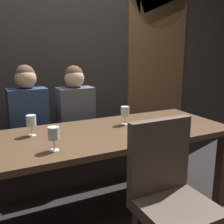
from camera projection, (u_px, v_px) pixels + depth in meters
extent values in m
plane|color=black|center=(101.00, 213.00, 2.35)|extent=(9.00, 9.00, 0.00)
cube|color=#383330|center=(57.00, 40.00, 3.07)|extent=(6.00, 0.12, 3.00)
cube|color=brown|center=(156.00, 75.00, 3.69)|extent=(0.90, 0.05, 2.10)
cube|color=#493422|center=(221.00, 169.00, 2.41)|extent=(0.08, 0.08, 0.69)
cube|color=#493422|center=(172.00, 145.00, 3.02)|extent=(0.08, 0.08, 0.69)
cube|color=brown|center=(100.00, 135.00, 2.19)|extent=(2.20, 0.84, 0.04)
cube|color=#312A23|center=(75.00, 164.00, 2.92)|extent=(2.50, 0.40, 0.35)
cube|color=#473D33|center=(74.00, 145.00, 2.87)|extent=(2.50, 0.44, 0.10)
cylinder|color=brown|center=(178.00, 221.00, 1.90)|extent=(0.04, 0.04, 0.42)
cube|color=brown|center=(176.00, 210.00, 1.61)|extent=(0.44, 0.44, 0.08)
cube|color=brown|center=(159.00, 156.00, 1.71)|extent=(0.44, 0.06, 0.48)
cube|color=navy|center=(28.00, 118.00, 2.59)|extent=(0.36, 0.24, 0.59)
sphere|color=tan|center=(25.00, 78.00, 2.50)|extent=(0.20, 0.20, 0.20)
sphere|color=brown|center=(25.00, 75.00, 2.50)|extent=(0.18, 0.18, 0.18)
cube|color=#4C515B|center=(76.00, 115.00, 2.78)|extent=(0.36, 0.24, 0.57)
sphere|color=#DBB293|center=(74.00, 78.00, 2.69)|extent=(0.20, 0.20, 0.20)
sphere|color=brown|center=(74.00, 75.00, 2.69)|extent=(0.18, 0.18, 0.18)
cylinder|color=silver|center=(54.00, 150.00, 1.79)|extent=(0.06, 0.06, 0.00)
cylinder|color=silver|center=(54.00, 145.00, 1.79)|extent=(0.01, 0.01, 0.07)
cylinder|color=silver|center=(54.00, 133.00, 1.77)|extent=(0.08, 0.08, 0.08)
cylinder|color=maroon|center=(54.00, 136.00, 1.77)|extent=(0.07, 0.07, 0.04)
cylinder|color=silver|center=(125.00, 124.00, 2.41)|extent=(0.06, 0.06, 0.00)
cylinder|color=silver|center=(125.00, 120.00, 2.40)|extent=(0.01, 0.01, 0.07)
cylinder|color=silver|center=(125.00, 111.00, 2.38)|extent=(0.08, 0.08, 0.08)
cylinder|color=silver|center=(32.00, 135.00, 2.10)|extent=(0.06, 0.06, 0.00)
cylinder|color=silver|center=(32.00, 130.00, 2.09)|extent=(0.01, 0.01, 0.07)
cylinder|color=silver|center=(31.00, 121.00, 2.07)|extent=(0.08, 0.08, 0.08)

